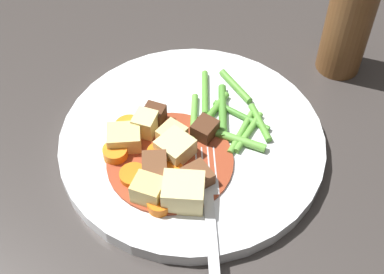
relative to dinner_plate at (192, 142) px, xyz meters
The scene contains 31 objects.
ground_plane 0.01m from the dinner_plate, ahead, with size 3.00×3.00×0.00m, color #383330.
dinner_plate is the anchor object (origin of this frame).
stew_sauce 0.04m from the dinner_plate, ahead, with size 0.13×0.13×0.00m, color #93381E.
carrot_slice_0 0.09m from the dinner_plate, 15.06° to the left, with size 0.02×0.02×0.01m, color orange.
carrot_slice_1 0.08m from the dinner_plate, 36.38° to the right, with size 0.03×0.03×0.01m, color orange.
carrot_slice_2 0.06m from the dinner_plate, 12.92° to the left, with size 0.03×0.03×0.01m, color orange.
carrot_slice_3 0.08m from the dinner_plate, 12.40° to the right, with size 0.03×0.03×0.01m, color orange.
carrot_slice_4 0.07m from the dinner_plate, 60.19° to the right, with size 0.03×0.03×0.01m, color orange.
carrot_slice_5 0.05m from the dinner_plate, 14.55° to the right, with size 0.02×0.02×0.01m, color orange.
potato_chunk_0 0.05m from the dinner_plate, 62.74° to the right, with size 0.02×0.02×0.03m, color #EAD68C.
potato_chunk_1 0.08m from the dinner_plate, 28.70° to the left, with size 0.04×0.03×0.03m, color #EAD68C.
potato_chunk_2 0.04m from the dinner_plate, ahead, with size 0.03×0.03×0.02m, color #EAD68C.
potato_chunk_3 0.07m from the dinner_plate, 45.76° to the right, with size 0.03×0.03×0.02m, color #E5CC7A.
potato_chunk_4 0.09m from the dinner_plate, ahead, with size 0.03×0.02×0.03m, color #DBBC6B.
potato_chunk_5 0.03m from the dinner_plate, 34.66° to the right, with size 0.02×0.03×0.02m, color #E5CC7A.
meat_chunk_0 0.02m from the dinner_plate, 130.13° to the left, with size 0.02×0.02×0.02m, color #4C2B19.
meat_chunk_1 0.07m from the dinner_plate, ahead, with size 0.02×0.03×0.02m, color brown.
meat_chunk_2 0.06m from the dinner_plate, 39.82° to the left, with size 0.03×0.03×0.02m, color brown.
meat_chunk_3 0.05m from the dinner_plate, 83.68° to the right, with size 0.02×0.02×0.02m, color #4C2B19.
green_bean_0 0.06m from the dinner_plate, 151.72° to the left, with size 0.01×0.01×0.07m, color #4C8E33.
green_bean_1 0.08m from the dinner_plate, 137.75° to the left, with size 0.01×0.01×0.05m, color #599E38.
green_bean_2 0.06m from the dinner_plate, 128.16° to the left, with size 0.01×0.01×0.06m, color #66AD42.
green_bean_3 0.05m from the dinner_plate, 115.48° to the left, with size 0.01×0.01×0.06m, color #66AD42.
green_bean_4 0.05m from the dinner_plate, behind, with size 0.01×0.01×0.05m, color #599E38.
green_bean_5 0.02m from the dinner_plate, 151.39° to the right, with size 0.01×0.01×0.08m, color #66AD42.
green_bean_6 0.07m from the dinner_plate, 158.58° to the right, with size 0.01×0.01×0.07m, color #599E38.
green_bean_7 0.05m from the dinner_plate, 128.56° to the left, with size 0.01×0.01×0.06m, color #66AD42.
green_bean_8 0.05m from the dinner_plate, 169.26° to the left, with size 0.01×0.01×0.08m, color #4C8E33.
green_bean_9 0.09m from the dinner_plate, behind, with size 0.01×0.01×0.06m, color #599E38.
fork 0.10m from the dinner_plate, 44.39° to the left, with size 0.15×0.12×0.00m.
pepper_mill 0.23m from the dinner_plate, 160.28° to the left, with size 0.05×0.05×0.16m, color brown.
Camera 1 is at (0.31, 0.21, 0.47)m, focal length 51.65 mm.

